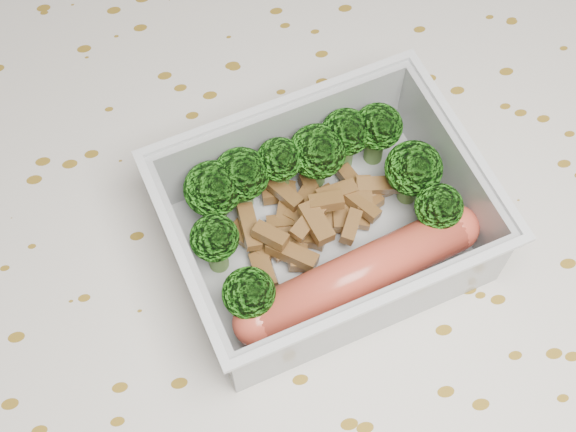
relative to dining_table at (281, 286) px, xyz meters
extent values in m
cube|color=brown|center=(0.00, 0.00, 0.06)|extent=(1.40, 0.90, 0.04)
cube|color=silver|center=(0.00, 0.00, 0.09)|extent=(1.46, 0.96, 0.01)
cube|color=silver|center=(0.02, -0.01, 0.09)|extent=(0.19, 0.16, 0.00)
cube|color=silver|center=(0.01, 0.05, 0.12)|extent=(0.16, 0.04, 0.05)
cube|color=silver|center=(0.04, -0.07, 0.12)|extent=(0.16, 0.04, 0.05)
cube|color=silver|center=(0.10, 0.00, 0.12)|extent=(0.03, 0.12, 0.05)
cube|color=silver|center=(-0.05, -0.03, 0.12)|extent=(0.03, 0.12, 0.05)
cube|color=silver|center=(0.01, 0.05, 0.15)|extent=(0.17, 0.04, 0.00)
cube|color=silver|center=(0.04, -0.08, 0.15)|extent=(0.17, 0.04, 0.00)
cube|color=silver|center=(0.11, 0.00, 0.15)|extent=(0.03, 0.13, 0.00)
cube|color=silver|center=(-0.06, -0.03, 0.15)|extent=(0.03, 0.13, 0.00)
cylinder|color=#608C3F|center=(-0.04, 0.02, 0.10)|extent=(0.01, 0.01, 0.02)
ellipsoid|color=#2E8C19|center=(-0.04, 0.02, 0.13)|extent=(0.03, 0.03, 0.03)
cylinder|color=#608C3F|center=(-0.02, 0.02, 0.10)|extent=(0.01, 0.01, 0.02)
ellipsoid|color=#2E8C19|center=(-0.02, 0.02, 0.13)|extent=(0.03, 0.03, 0.03)
cylinder|color=#608C3F|center=(0.01, 0.03, 0.11)|extent=(0.01, 0.01, 0.03)
ellipsoid|color=#2E8C19|center=(0.01, 0.03, 0.13)|extent=(0.03, 0.03, 0.02)
cylinder|color=#608C3F|center=(0.03, 0.03, 0.10)|extent=(0.01, 0.01, 0.02)
ellipsoid|color=#2E8C19|center=(0.03, 0.03, 0.13)|extent=(0.03, 0.03, 0.03)
cylinder|color=#608C3F|center=(0.05, 0.04, 0.11)|extent=(0.01, 0.01, 0.02)
ellipsoid|color=#2E8C19|center=(0.05, 0.04, 0.13)|extent=(0.03, 0.03, 0.03)
cylinder|color=#608C3F|center=(0.07, 0.04, 0.11)|extent=(0.01, 0.01, 0.02)
ellipsoid|color=#2E8C19|center=(0.07, 0.04, 0.13)|extent=(0.03, 0.03, 0.03)
cylinder|color=#608C3F|center=(-0.04, -0.02, 0.11)|extent=(0.01, 0.01, 0.03)
ellipsoid|color=#2E8C19|center=(-0.04, -0.02, 0.13)|extent=(0.03, 0.03, 0.02)
cylinder|color=#608C3F|center=(0.08, 0.01, 0.10)|extent=(0.01, 0.01, 0.02)
ellipsoid|color=#2E8C19|center=(0.08, 0.01, 0.13)|extent=(0.03, 0.03, 0.03)
cylinder|color=#608C3F|center=(-0.03, -0.05, 0.11)|extent=(0.01, 0.01, 0.03)
ellipsoid|color=#2E8C19|center=(-0.03, -0.05, 0.13)|extent=(0.03, 0.03, 0.02)
cylinder|color=#608C3F|center=(0.09, -0.02, 0.11)|extent=(0.01, 0.01, 0.03)
ellipsoid|color=#2E8C19|center=(0.09, -0.02, 0.13)|extent=(0.03, 0.03, 0.02)
cube|color=brown|center=(0.03, 0.00, 0.12)|extent=(0.02, 0.01, 0.01)
cube|color=brown|center=(0.06, 0.01, 0.10)|extent=(0.03, 0.02, 0.01)
cube|color=brown|center=(0.00, 0.02, 0.10)|extent=(0.02, 0.01, 0.01)
cube|color=brown|center=(0.01, -0.01, 0.10)|extent=(0.03, 0.02, 0.01)
cube|color=brown|center=(0.01, -0.02, 0.10)|extent=(0.03, 0.02, 0.01)
cube|color=brown|center=(0.06, 0.01, 0.11)|extent=(0.03, 0.01, 0.01)
cube|color=brown|center=(0.04, -0.01, 0.11)|extent=(0.02, 0.02, 0.01)
cube|color=brown|center=(-0.02, -0.03, 0.10)|extent=(0.01, 0.02, 0.01)
cube|color=brown|center=(-0.02, 0.00, 0.11)|extent=(0.01, 0.03, 0.01)
cube|color=brown|center=(0.05, 0.00, 0.11)|extent=(0.01, 0.02, 0.01)
cube|color=brown|center=(0.05, 0.00, 0.11)|extent=(0.02, 0.03, 0.01)
cube|color=brown|center=(0.05, 0.00, 0.10)|extent=(0.02, 0.03, 0.01)
cube|color=brown|center=(0.04, 0.00, 0.10)|extent=(0.02, 0.02, 0.01)
cube|color=brown|center=(0.01, 0.00, 0.10)|extent=(0.02, 0.03, 0.01)
cube|color=brown|center=(0.01, 0.02, 0.11)|extent=(0.02, 0.03, 0.01)
cube|color=brown|center=(0.04, 0.00, 0.10)|extent=(0.02, 0.03, 0.01)
cube|color=brown|center=(0.02, 0.01, 0.10)|extent=(0.01, 0.03, 0.01)
cube|color=brown|center=(0.04, 0.01, 0.11)|extent=(0.03, 0.01, 0.01)
cube|color=brown|center=(0.05, 0.01, 0.10)|extent=(0.03, 0.02, 0.01)
cube|color=brown|center=(-0.02, -0.01, 0.10)|extent=(0.03, 0.03, 0.01)
cube|color=brown|center=(0.02, 0.01, 0.10)|extent=(0.03, 0.03, 0.01)
cube|color=brown|center=(0.02, -0.01, 0.12)|extent=(0.02, 0.03, 0.01)
cube|color=brown|center=(0.02, 0.00, 0.10)|extent=(0.03, 0.03, 0.01)
cube|color=brown|center=(0.01, 0.01, 0.10)|extent=(0.02, 0.03, 0.01)
cube|color=brown|center=(0.00, -0.02, 0.11)|extent=(0.03, 0.03, 0.01)
cube|color=brown|center=(0.02, -0.01, 0.12)|extent=(0.03, 0.02, 0.01)
cube|color=brown|center=(0.00, 0.00, 0.10)|extent=(0.02, 0.01, 0.01)
cube|color=brown|center=(0.01, -0.02, 0.10)|extent=(0.02, 0.02, 0.01)
cube|color=brown|center=(0.05, 0.02, 0.10)|extent=(0.02, 0.03, 0.01)
cube|color=brown|center=(0.05, 0.00, 0.10)|extent=(0.03, 0.02, 0.01)
cube|color=brown|center=(-0.01, -0.02, 0.12)|extent=(0.02, 0.02, 0.01)
cylinder|color=#C64732|center=(0.04, -0.05, 0.11)|extent=(0.13, 0.06, 0.03)
sphere|color=#C64732|center=(0.10, -0.03, 0.11)|extent=(0.03, 0.03, 0.03)
sphere|color=#C64732|center=(-0.03, -0.06, 0.11)|extent=(0.03, 0.03, 0.03)
camera|label=1|loc=(-0.04, -0.21, 0.53)|focal=50.00mm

